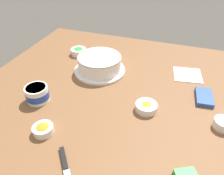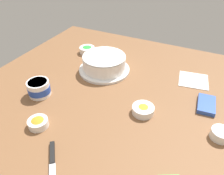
{
  "view_description": "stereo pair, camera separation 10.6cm",
  "coord_description": "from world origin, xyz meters",
  "px_view_note": "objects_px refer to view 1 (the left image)",
  "views": [
    {
      "loc": [
        0.72,
        0.21,
        0.67
      ],
      "look_at": [
        -0.09,
        -0.07,
        0.04
      ],
      "focal_mm": 34.83,
      "sensor_mm": 36.0,
      "label": 1
    },
    {
      "loc": [
        0.67,
        0.3,
        0.67
      ],
      "look_at": [
        -0.09,
        -0.07,
        0.04
      ],
      "focal_mm": 34.83,
      "sensor_mm": 36.0,
      "label": 2
    }
  ],
  "objects_px": {
    "frosted_cake": "(100,64)",
    "sprinkle_bowl_pink": "(223,124)",
    "candy_box_lower": "(204,97)",
    "frosting_tub": "(37,94)",
    "sprinkle_bowl_orange": "(43,129)",
    "sprinkle_bowl_yellow": "(146,107)",
    "spreading_knife": "(66,170)",
    "paper_napkin": "(188,75)",
    "sprinkle_bowl_green": "(79,51)"
  },
  "relations": [
    {
      "from": "paper_napkin",
      "to": "candy_box_lower",
      "type": "bearing_deg",
      "value": 24.48
    },
    {
      "from": "sprinkle_bowl_pink",
      "to": "spreading_knife",
      "type": "bearing_deg",
      "value": -52.83
    },
    {
      "from": "sprinkle_bowl_green",
      "to": "paper_napkin",
      "type": "distance_m",
      "value": 0.68
    },
    {
      "from": "spreading_knife",
      "to": "paper_napkin",
      "type": "distance_m",
      "value": 0.83
    },
    {
      "from": "frosted_cake",
      "to": "sprinkle_bowl_orange",
      "type": "height_order",
      "value": "frosted_cake"
    },
    {
      "from": "sprinkle_bowl_yellow",
      "to": "spreading_knife",
      "type": "bearing_deg",
      "value": -26.29
    },
    {
      "from": "sprinkle_bowl_orange",
      "to": "candy_box_lower",
      "type": "xyz_separation_m",
      "value": [
        -0.44,
        0.61,
        -0.01
      ]
    },
    {
      "from": "sprinkle_bowl_green",
      "to": "sprinkle_bowl_yellow",
      "type": "distance_m",
      "value": 0.65
    },
    {
      "from": "frosted_cake",
      "to": "frosting_tub",
      "type": "height_order",
      "value": "frosted_cake"
    },
    {
      "from": "frosted_cake",
      "to": "candy_box_lower",
      "type": "distance_m",
      "value": 0.57
    },
    {
      "from": "paper_napkin",
      "to": "sprinkle_bowl_yellow",
      "type": "bearing_deg",
      "value": -24.0
    },
    {
      "from": "frosted_cake",
      "to": "sprinkle_bowl_pink",
      "type": "height_order",
      "value": "frosted_cake"
    },
    {
      "from": "frosted_cake",
      "to": "paper_napkin",
      "type": "distance_m",
      "value": 0.5
    },
    {
      "from": "sprinkle_bowl_orange",
      "to": "sprinkle_bowl_pink",
      "type": "bearing_deg",
      "value": 111.27
    },
    {
      "from": "sprinkle_bowl_pink",
      "to": "frosting_tub",
      "type": "bearing_deg",
      "value": -83.26
    },
    {
      "from": "spreading_knife",
      "to": "sprinkle_bowl_green",
      "type": "bearing_deg",
      "value": -156.84
    },
    {
      "from": "frosting_tub",
      "to": "paper_napkin",
      "type": "height_order",
      "value": "frosting_tub"
    },
    {
      "from": "spreading_knife",
      "to": "sprinkle_bowl_pink",
      "type": "bearing_deg",
      "value": 127.17
    },
    {
      "from": "frosting_tub",
      "to": "candy_box_lower",
      "type": "relative_size",
      "value": 0.81
    },
    {
      "from": "paper_napkin",
      "to": "sprinkle_bowl_green",
      "type": "bearing_deg",
      "value": -92.08
    },
    {
      "from": "candy_box_lower",
      "to": "spreading_knife",
      "type": "bearing_deg",
      "value": -43.24
    },
    {
      "from": "frosted_cake",
      "to": "paper_napkin",
      "type": "xyz_separation_m",
      "value": [
        -0.12,
        0.48,
        -0.05
      ]
    },
    {
      "from": "frosting_tub",
      "to": "sprinkle_bowl_orange",
      "type": "relative_size",
      "value": 1.3
    },
    {
      "from": "sprinkle_bowl_green",
      "to": "candy_box_lower",
      "type": "distance_m",
      "value": 0.8
    },
    {
      "from": "sprinkle_bowl_green",
      "to": "sprinkle_bowl_orange",
      "type": "bearing_deg",
      "value": 13.97
    },
    {
      "from": "sprinkle_bowl_yellow",
      "to": "sprinkle_bowl_green",
      "type": "bearing_deg",
      "value": -126.35
    },
    {
      "from": "sprinkle_bowl_pink",
      "to": "paper_napkin",
      "type": "xyz_separation_m",
      "value": [
        -0.36,
        -0.16,
        -0.02
      ]
    },
    {
      "from": "spreading_knife",
      "to": "paper_napkin",
      "type": "xyz_separation_m",
      "value": [
        -0.75,
        0.35,
        -0.0
      ]
    },
    {
      "from": "sprinkle_bowl_yellow",
      "to": "paper_napkin",
      "type": "relative_size",
      "value": 0.65
    },
    {
      "from": "sprinkle_bowl_orange",
      "to": "sprinkle_bowl_yellow",
      "type": "bearing_deg",
      "value": 126.4
    },
    {
      "from": "sprinkle_bowl_pink",
      "to": "sprinkle_bowl_yellow",
      "type": "distance_m",
      "value": 0.32
    },
    {
      "from": "candy_box_lower",
      "to": "paper_napkin",
      "type": "height_order",
      "value": "candy_box_lower"
    },
    {
      "from": "spreading_knife",
      "to": "candy_box_lower",
      "type": "bearing_deg",
      "value": 141.85
    },
    {
      "from": "paper_napkin",
      "to": "frosted_cake",
      "type": "bearing_deg",
      "value": -75.55
    },
    {
      "from": "sprinkle_bowl_yellow",
      "to": "candy_box_lower",
      "type": "bearing_deg",
      "value": 124.55
    },
    {
      "from": "frosting_tub",
      "to": "paper_napkin",
      "type": "xyz_separation_m",
      "value": [
        -0.46,
        0.66,
        -0.04
      ]
    },
    {
      "from": "frosting_tub",
      "to": "sprinkle_bowl_pink",
      "type": "height_order",
      "value": "frosting_tub"
    },
    {
      "from": "candy_box_lower",
      "to": "paper_napkin",
      "type": "bearing_deg",
      "value": -160.61
    },
    {
      "from": "frosted_cake",
      "to": "frosting_tub",
      "type": "xyz_separation_m",
      "value": [
        0.34,
        -0.18,
        -0.01
      ]
    },
    {
      "from": "sprinkle_bowl_orange",
      "to": "paper_napkin",
      "type": "relative_size",
      "value": 0.55
    },
    {
      "from": "sprinkle_bowl_pink",
      "to": "sprinkle_bowl_yellow",
      "type": "bearing_deg",
      "value": -90.27
    },
    {
      "from": "frosted_cake",
      "to": "sprinkle_bowl_orange",
      "type": "relative_size",
      "value": 3.49
    },
    {
      "from": "frosted_cake",
      "to": "sprinkle_bowl_pink",
      "type": "xyz_separation_m",
      "value": [
        0.24,
        0.64,
        -0.03
      ]
    },
    {
      "from": "frosted_cake",
      "to": "sprinkle_bowl_green",
      "type": "relative_size",
      "value": 2.93
    },
    {
      "from": "sprinkle_bowl_yellow",
      "to": "frosting_tub",
      "type": "bearing_deg",
      "value": -78.87
    },
    {
      "from": "sprinkle_bowl_yellow",
      "to": "candy_box_lower",
      "type": "relative_size",
      "value": 0.74
    },
    {
      "from": "spreading_knife",
      "to": "candy_box_lower",
      "type": "relative_size",
      "value": 1.47
    },
    {
      "from": "sprinkle_bowl_pink",
      "to": "paper_napkin",
      "type": "relative_size",
      "value": 0.52
    },
    {
      "from": "frosted_cake",
      "to": "candy_box_lower",
      "type": "xyz_separation_m",
      "value": [
        0.07,
        0.57,
        -0.04
      ]
    },
    {
      "from": "candy_box_lower",
      "to": "frosting_tub",
      "type": "bearing_deg",
      "value": -75.32
    }
  ]
}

